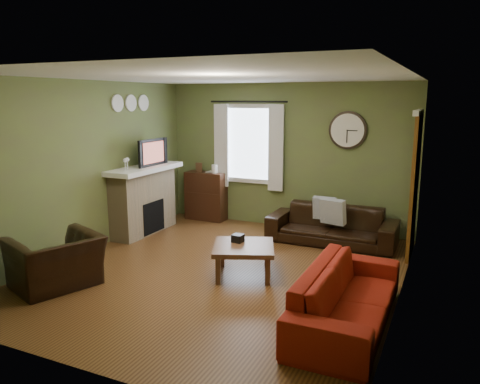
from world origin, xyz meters
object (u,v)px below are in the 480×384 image
at_px(armchair, 56,262).
at_px(coffee_table, 244,260).
at_px(sofa_red, 347,296).
at_px(sofa_brown, 332,225).
at_px(bookshelf, 206,196).

bearing_deg(armchair, coffee_table, 144.52).
bearing_deg(sofa_red, coffee_table, 62.84).
height_order(sofa_red, coffee_table, sofa_red).
height_order(sofa_red, armchair, armchair).
distance_m(sofa_brown, armchair, 4.20).
bearing_deg(bookshelf, coffee_table, -51.76).
xyz_separation_m(bookshelf, armchair, (-0.09, -3.72, -0.14)).
xyz_separation_m(sofa_brown, armchair, (-2.69, -3.23, 0.03)).
bearing_deg(coffee_table, sofa_red, -27.16).
distance_m(bookshelf, armchair, 3.73).
bearing_deg(armchair, sofa_brown, 160.78).
relative_size(bookshelf, sofa_red, 0.45).
bearing_deg(bookshelf, armchair, -91.32).
height_order(sofa_brown, armchair, armchair).
bearing_deg(coffee_table, armchair, -145.97).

